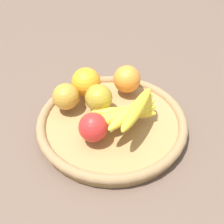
# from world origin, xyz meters

# --- Properties ---
(ground_plane) EXTENTS (2.40, 2.40, 0.00)m
(ground_plane) POSITION_xyz_m (0.00, 0.00, 0.00)
(ground_plane) COLOR brown
(ground_plane) RESTS_ON ground
(basket) EXTENTS (0.40, 0.40, 0.04)m
(basket) POSITION_xyz_m (0.00, 0.00, 0.02)
(basket) COLOR #A47C49
(basket) RESTS_ON ground_plane
(apple_2) EXTENTS (0.09, 0.09, 0.07)m
(apple_2) POSITION_xyz_m (0.01, -0.05, 0.08)
(apple_2) COLOR #A68D29
(apple_2) RESTS_ON basket
(apple_1) EXTENTS (0.08, 0.08, 0.07)m
(apple_1) POSITION_xyz_m (0.08, 0.04, 0.08)
(apple_1) COLOR red
(apple_1) RESTS_ON basket
(orange_1) EXTENTS (0.11, 0.11, 0.08)m
(orange_1) POSITION_xyz_m (0.01, -0.13, 0.08)
(orange_1) COLOR orange
(orange_1) RESTS_ON basket
(banana_bunch) EXTENTS (0.17, 0.17, 0.09)m
(banana_bunch) POSITION_xyz_m (-0.02, 0.04, 0.08)
(banana_bunch) COLOR yellow
(banana_bunch) RESTS_ON basket
(apple_0) EXTENTS (0.09, 0.09, 0.07)m
(apple_0) POSITION_xyz_m (0.08, -0.10, 0.08)
(apple_0) COLOR #BE8B30
(apple_0) RESTS_ON basket
(orange_0) EXTENTS (0.10, 0.10, 0.08)m
(orange_0) POSITION_xyz_m (-0.10, -0.08, 0.08)
(orange_0) COLOR orange
(orange_0) RESTS_ON basket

